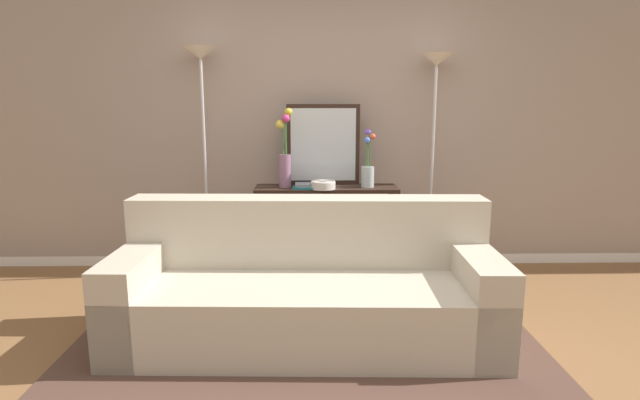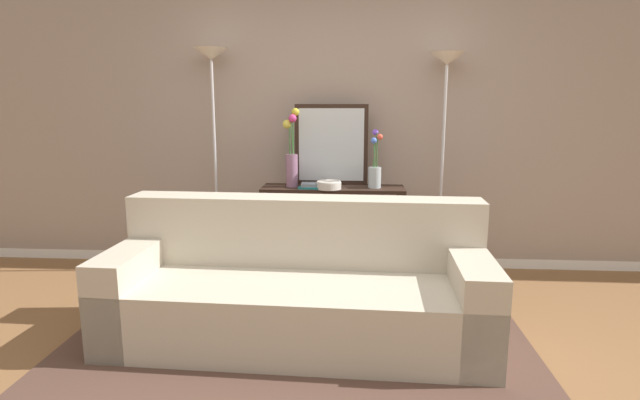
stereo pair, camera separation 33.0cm
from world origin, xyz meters
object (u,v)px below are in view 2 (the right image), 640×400
object	(u,v)px
book_stack	(312,186)
book_row_under_console	(295,269)
vase_short_flowers	(375,171)
console_table	(333,216)
vase_tall_flowers	(292,156)
fruit_bowl	(329,185)
floor_lamp_left	(213,98)
floor_lamp_right	(445,103)
couch	(299,291)
wall_mirror	(331,145)

from	to	relation	value
book_stack	book_row_under_console	size ratio (longest dim) A/B	0.66
vase_short_flowers	book_stack	bearing A→B (deg)	-172.62
console_table	vase_tall_flowers	world-z (taller)	vase_tall_flowers
console_table	book_row_under_console	bearing A→B (deg)	-180.00
vase_short_flowers	fruit_bowl	bearing A→B (deg)	-167.27
floor_lamp_left	floor_lamp_right	world-z (taller)	floor_lamp_left
couch	wall_mirror	bearing A→B (deg)	83.96
floor_lamp_left	book_row_under_console	xyz separation A→B (m)	(0.71, -0.11, -1.48)
console_table	floor_lamp_right	bearing A→B (deg)	6.79
couch	floor_lamp_right	world-z (taller)	floor_lamp_right
console_table	floor_lamp_left	bearing A→B (deg)	173.97
vase_short_flowers	floor_lamp_left	bearing A→B (deg)	174.80
console_table	book_stack	world-z (taller)	book_stack
floor_lamp_left	wall_mirror	bearing A→B (deg)	1.72
vase_tall_flowers	vase_short_flowers	size ratio (longest dim) A/B	1.35
console_table	floor_lamp_left	xyz separation A→B (m)	(-1.04, 0.11, 0.99)
couch	book_row_under_console	bearing A→B (deg)	98.01
console_table	floor_lamp_right	world-z (taller)	floor_lamp_right
fruit_bowl	book_row_under_console	size ratio (longest dim) A/B	0.63
vase_tall_flowers	floor_lamp_right	bearing A→B (deg)	5.49
wall_mirror	book_row_under_console	world-z (taller)	wall_mirror
fruit_bowl	book_row_under_console	bearing A→B (deg)	161.07
couch	vase_short_flowers	world-z (taller)	vase_short_flowers
floor_lamp_right	floor_lamp_left	bearing A→B (deg)	-180.00
fruit_bowl	book_row_under_console	world-z (taller)	fruit_bowl
wall_mirror	fruit_bowl	xyz separation A→B (m)	(-0.01, -0.24, -0.31)
floor_lamp_left	floor_lamp_right	xyz separation A→B (m)	(1.97, 0.00, -0.04)
console_table	wall_mirror	size ratio (longest dim) A/B	1.74
floor_lamp_right	wall_mirror	size ratio (longest dim) A/B	2.75
vase_tall_flowers	couch	bearing A→B (deg)	-80.92
fruit_bowl	floor_lamp_right	bearing A→B (deg)	12.56
vase_tall_flowers	vase_short_flowers	bearing A→B (deg)	-0.34
couch	book_stack	bearing A→B (deg)	90.33
wall_mirror	vase_tall_flowers	distance (m)	0.37
vase_tall_flowers	book_stack	xyz separation A→B (m)	(0.18, -0.07, -0.24)
couch	vase_tall_flowers	size ratio (longest dim) A/B	3.61
console_table	book_stack	xyz separation A→B (m)	(-0.17, -0.08, 0.27)
floor_lamp_left	book_stack	distance (m)	1.15
book_row_under_console	vase_short_flowers	bearing A→B (deg)	-1.39
couch	fruit_bowl	bearing A→B (deg)	82.99
fruit_bowl	console_table	bearing A→B (deg)	73.55
floor_lamp_left	wall_mirror	distance (m)	1.09
fruit_bowl	book_row_under_console	xyz separation A→B (m)	(-0.30, 0.10, -0.77)
console_table	vase_tall_flowers	distance (m)	0.62
wall_mirror	book_stack	size ratio (longest dim) A/B	3.19
floor_lamp_right	book_stack	distance (m)	1.30
floor_lamp_left	vase_short_flowers	xyz separation A→B (m)	(1.39, -0.13, -0.60)
vase_tall_flowers	console_table	bearing A→B (deg)	2.03
couch	wall_mirror	world-z (taller)	wall_mirror
book_stack	wall_mirror	bearing A→B (deg)	56.91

